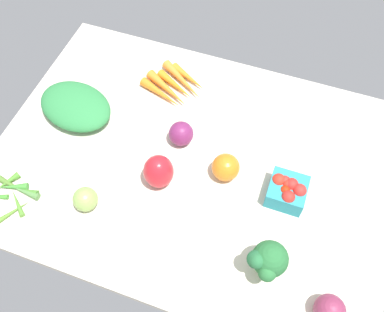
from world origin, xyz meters
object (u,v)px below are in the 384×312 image
(leafy_greens_clump, at_px, (75,106))
(red_onion_near_basket, at_px, (181,134))
(heirloom_tomato_green, at_px, (85,199))
(heirloom_tomato_orange, at_px, (226,167))
(okra_pile, at_px, (15,192))
(red_onion_center, at_px, (330,310))
(berry_basket, at_px, (287,190))
(carrot_bunch, at_px, (175,86))
(bell_pepper_red, at_px, (159,171))
(broccoli_head, at_px, (267,261))

(leafy_greens_clump, bearing_deg, red_onion_near_basket, -178.04)
(heirloom_tomato_green, height_order, heirloom_tomato_orange, heirloom_tomato_orange)
(okra_pile, height_order, heirloom_tomato_orange, heirloom_tomato_orange)
(heirloom_tomato_orange, bearing_deg, red_onion_center, 140.12)
(berry_basket, bearing_deg, red_onion_center, 120.78)
(red_onion_center, bearing_deg, berry_basket, -59.22)
(heirloom_tomato_green, relative_size, carrot_bunch, 0.31)
(heirloom_tomato_green, bearing_deg, bell_pepper_red, -139.40)
(heirloom_tomato_orange, bearing_deg, leafy_greens_clump, -6.37)
(berry_basket, relative_size, leafy_greens_clump, 0.42)
(heirloom_tomato_orange, distance_m, bell_pepper_red, 0.17)
(carrot_bunch, distance_m, broccoli_head, 0.59)
(heirloom_tomato_green, height_order, bell_pepper_red, bell_pepper_red)
(broccoli_head, bearing_deg, leafy_greens_clump, -23.27)
(carrot_bunch, xyz_separation_m, heirloom_tomato_orange, (-0.23, 0.23, 0.02))
(leafy_greens_clump, xyz_separation_m, red_onion_center, (-0.76, 0.31, 0.00))
(red_onion_near_basket, xyz_separation_m, heirloom_tomato_orange, (-0.14, 0.06, 0.00))
(red_onion_near_basket, xyz_separation_m, broccoli_head, (-0.30, 0.27, 0.04))
(red_onion_center, relative_size, red_onion_near_basket, 1.01)
(carrot_bunch, xyz_separation_m, red_onion_near_basket, (-0.08, 0.17, 0.02))
(berry_basket, distance_m, okra_pile, 0.68)
(heirloom_tomato_green, xyz_separation_m, carrot_bunch, (-0.07, -0.43, -0.02))
(broccoli_head, bearing_deg, okra_pile, 1.68)
(red_onion_near_basket, height_order, broccoli_head, broccoli_head)
(heirloom_tomato_green, relative_size, heirloom_tomato_orange, 0.86)
(carrot_bunch, height_order, leafy_greens_clump, leafy_greens_clump)
(carrot_bunch, relative_size, leafy_greens_clump, 0.90)
(berry_basket, xyz_separation_m, okra_pile, (0.64, 0.22, -0.03))
(heirloom_tomato_green, distance_m, heirloom_tomato_orange, 0.35)
(heirloom_tomato_orange, bearing_deg, berry_basket, 176.32)
(okra_pile, distance_m, bell_pepper_red, 0.37)
(carrot_bunch, xyz_separation_m, leafy_greens_clump, (0.23, 0.18, 0.02))
(berry_basket, xyz_separation_m, red_onion_near_basket, (0.30, -0.07, -0.00))
(red_onion_center, bearing_deg, broccoli_head, -16.94)
(bell_pepper_red, bearing_deg, heirloom_tomato_orange, -153.55)
(carrot_bunch, height_order, okra_pile, carrot_bunch)
(heirloom_tomato_green, bearing_deg, broccoli_head, 178.21)
(red_onion_center, bearing_deg, leafy_greens_clump, -22.05)
(okra_pile, bearing_deg, red_onion_center, 178.02)
(leafy_greens_clump, xyz_separation_m, broccoli_head, (-0.61, 0.26, 0.04))
(broccoli_head, xyz_separation_m, bell_pepper_red, (0.31, -0.14, -0.02))
(leafy_greens_clump, distance_m, bell_pepper_red, 0.33)
(heirloom_tomato_green, distance_m, okra_pile, 0.19)
(berry_basket, xyz_separation_m, leafy_greens_clump, (0.61, -0.06, -0.00))
(carrot_bunch, distance_m, leafy_greens_clump, 0.29)
(berry_basket, distance_m, red_onion_near_basket, 0.31)
(berry_basket, height_order, heirloom_tomato_orange, heirloom_tomato_orange)
(heirloom_tomato_orange, relative_size, bell_pepper_red, 0.73)
(berry_basket, relative_size, heirloom_tomato_orange, 1.28)
(red_onion_near_basket, bearing_deg, berry_basket, 166.78)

